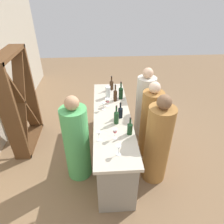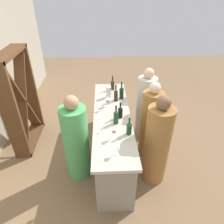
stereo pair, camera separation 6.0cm
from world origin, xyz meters
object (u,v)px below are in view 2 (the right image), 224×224
at_px(person_right_guest, 150,123).
at_px(person_server_behind, 76,142).
at_px(wine_bottle_far_right_amber_brown, 113,85).
at_px(wine_glass_far_left, 104,104).
at_px(wine_bottle_rightmost_dark_green, 121,92).
at_px(wine_glass_near_right, 108,101).
at_px(wine_rack, 21,101).
at_px(wine_glass_far_center, 98,134).
at_px(wine_bottle_second_left_olive_green, 116,117).
at_px(wine_bottle_leftmost_olive_green, 129,128).
at_px(wine_glass_near_left, 117,148).
at_px(water_pitcher, 109,92).
at_px(person_left_guest, 145,106).
at_px(wine_bottle_second_right_amber_brown, 116,95).
at_px(person_center_guest, 157,144).
at_px(wine_bottle_center_near_black, 120,112).
at_px(wine_glass_near_center, 114,132).

bearing_deg(person_right_guest, person_server_behind, 33.89).
relative_size(wine_bottle_far_right_amber_brown, wine_glass_far_left, 1.97).
distance_m(wine_bottle_rightmost_dark_green, wine_glass_near_right, 0.38).
relative_size(wine_rack, wine_glass_far_center, 12.07).
bearing_deg(wine_bottle_second_left_olive_green, wine_bottle_leftmost_olive_green, -148.30).
distance_m(wine_glass_near_left, water_pitcher, 1.54).
height_order(wine_bottle_far_right_amber_brown, wine_glass_far_left, wine_bottle_far_right_amber_brown).
relative_size(person_left_guest, person_right_guest, 1.00).
distance_m(wine_bottle_second_left_olive_green, wine_bottle_far_right_amber_brown, 1.18).
height_order(wine_bottle_leftmost_olive_green, person_right_guest, person_right_guest).
height_order(wine_bottle_leftmost_olive_green, person_left_guest, person_left_guest).
relative_size(wine_bottle_second_right_amber_brown, wine_glass_near_right, 2.15).
distance_m(wine_bottle_second_left_olive_green, person_center_guest, 0.75).
bearing_deg(wine_bottle_second_left_olive_green, wine_bottle_far_right_amber_brown, -0.13).
distance_m(wine_bottle_far_right_amber_brown, wine_glass_far_center, 1.60).
height_order(wine_bottle_leftmost_olive_green, person_server_behind, person_server_behind).
xyz_separation_m(wine_rack, person_server_behind, (-0.89, -1.07, -0.24)).
bearing_deg(person_left_guest, wine_bottle_center_near_black, 66.57).
distance_m(wine_bottle_far_right_amber_brown, wine_glass_far_left, 0.80).
bearing_deg(wine_glass_far_left, wine_glass_far_center, 173.58).
bearing_deg(person_right_guest, wine_bottle_far_right_amber_brown, -40.29).
relative_size(wine_bottle_far_right_amber_brown, wine_glass_near_left, 1.90).
relative_size(wine_bottle_second_right_amber_brown, person_right_guest, 0.22).
height_order(wine_glass_near_center, person_server_behind, person_server_behind).
bearing_deg(wine_bottle_center_near_black, person_left_guest, -38.06).
bearing_deg(person_server_behind, wine_bottle_rightmost_dark_green, 66.53).
bearing_deg(person_center_guest, wine_glass_far_center, -12.71).
height_order(wine_glass_far_center, person_center_guest, person_center_guest).
bearing_deg(wine_glass_far_center, wine_glass_near_center, -83.64).
bearing_deg(wine_bottle_second_right_amber_brown, wine_bottle_leftmost_olive_green, -172.49).
height_order(wine_bottle_far_right_amber_brown, person_center_guest, person_center_guest).
xyz_separation_m(wine_glass_far_center, water_pitcher, (1.25, -0.19, 0.00)).
bearing_deg(person_center_guest, wine_bottle_leftmost_olive_green, -21.33).
distance_m(water_pitcher, person_left_guest, 0.82).
bearing_deg(wine_bottle_second_right_amber_brown, person_right_guest, -125.13).
distance_m(wine_bottle_second_left_olive_green, wine_glass_near_center, 0.37).
height_order(wine_rack, wine_bottle_leftmost_olive_green, wine_rack).
relative_size(wine_bottle_second_left_olive_green, person_left_guest, 0.22).
bearing_deg(water_pitcher, wine_bottle_leftmost_olive_green, -167.23).
xyz_separation_m(wine_bottle_leftmost_olive_green, wine_bottle_rightmost_dark_green, (1.07, 0.02, 0.02)).
relative_size(wine_glass_far_center, person_center_guest, 0.10).
bearing_deg(wine_bottle_rightmost_dark_green, wine_bottle_second_right_amber_brown, 126.33).
height_order(wine_bottle_second_left_olive_green, water_pitcher, wine_bottle_second_left_olive_green).
height_order(wine_bottle_leftmost_olive_green, wine_bottle_rightmost_dark_green, wine_bottle_rightmost_dark_green).
bearing_deg(wine_rack, wine_bottle_rightmost_dark_green, -88.29).
height_order(wine_glass_near_left, person_center_guest, person_center_guest).
height_order(wine_bottle_far_right_amber_brown, wine_glass_far_center, wine_bottle_far_right_amber_brown).
distance_m(person_left_guest, person_server_behind, 1.65).
relative_size(wine_bottle_second_left_olive_green, person_right_guest, 0.22).
xyz_separation_m(wine_bottle_leftmost_olive_green, wine_glass_far_center, (-0.11, 0.45, 0.00)).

